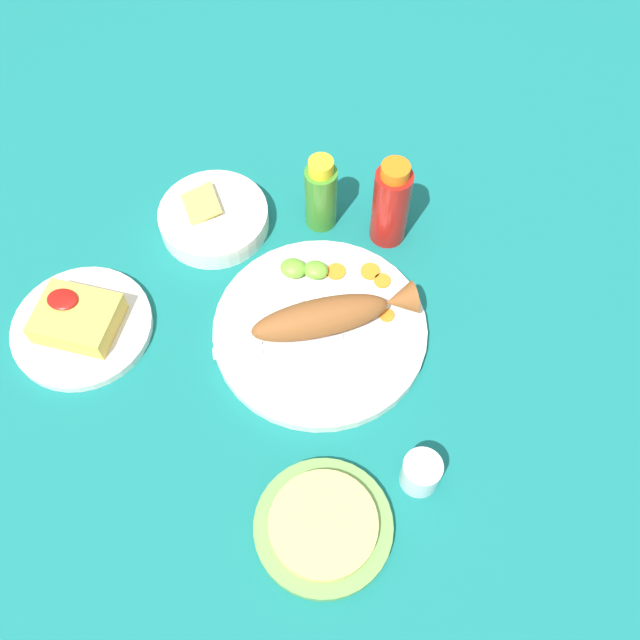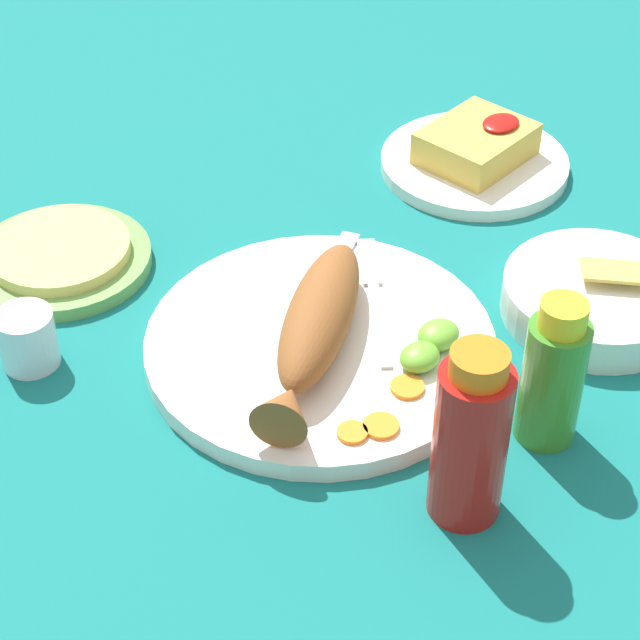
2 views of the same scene
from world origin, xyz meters
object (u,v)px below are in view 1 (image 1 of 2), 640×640
Objects in this scene: side_plate_fries at (82,327)px; tortilla_plate at (323,527)px; salt_cup at (420,474)px; main_plate at (320,330)px; guacamole_bowl at (214,218)px; fried_fish at (332,315)px; fork_far at (265,318)px; hot_sauce_bottle_red at (391,204)px; hot_sauce_bottle_green at (321,194)px; fork_near at (269,347)px.

side_plate_fries is 0.45m from tortilla_plate.
tortilla_plate is at bearing 41.28° from salt_cup.
main_plate reaches higher than side_plate_fries.
salt_cup is 0.31× the size of guacamole_bowl.
fried_fish reaches higher than fork_far.
hot_sauce_bottle_red is 0.89× the size of tortilla_plate.
salt_cup reaches higher than tortilla_plate.
hot_sauce_bottle_red is 0.28m from guacamole_bowl.
tortilla_plate is (-0.28, 0.42, -0.01)m from guacamole_bowl.
guacamole_bowl is at bearing 18.05° from hot_sauce_bottle_green.
main_plate is 0.04m from fried_fish.
side_plate_fries is at bearing 61.22° from guacamole_bowl.
fork_near is (0.06, 0.05, 0.01)m from main_plate.
guacamole_bowl is (0.27, 0.05, -0.05)m from hot_sauce_bottle_red.
guacamole_bowl is at bearing -60.81° from fried_fish.
salt_cup is (-0.16, 0.19, -0.02)m from fried_fish.
fried_fish is at bearing 147.99° from guacamole_bowl.
hot_sauce_bottle_red is at bearing -138.03° from fork_near.
hot_sauce_bottle_red is (-0.14, -0.21, 0.05)m from fork_far.
hot_sauce_bottle_green reaches higher than salt_cup.
fork_near is 0.28m from side_plate_fries.
hot_sauce_bottle_red is at bearing -131.49° from fried_fish.
hot_sauce_bottle_red is at bearing 179.39° from hot_sauce_bottle_green.
hot_sauce_bottle_red is 0.49m from side_plate_fries.
salt_cup is (-0.18, 0.18, 0.01)m from main_plate.
fried_fish is 0.20m from hot_sauce_bottle_green.
fried_fish is at bearing 108.58° from hot_sauce_bottle_green.
main_plate is 1.52× the size of side_plate_fries.
hot_sauce_bottle_green is at bearing -75.34° from tortilla_plate.
fried_fish is 1.50× the size of hot_sauce_bottle_red.
fried_fish is 0.10m from fork_far.
tortilla_plate is (-0.12, 0.47, -0.06)m from hot_sauce_bottle_green.
guacamole_bowl is (0.21, -0.15, 0.01)m from main_plate.
fried_fish is 1.73× the size of hot_sauce_bottle_green.
main_plate is 0.25m from salt_cup.
tortilla_plate is (-0.06, 0.28, -0.04)m from fried_fish.
side_plate_fries is (0.51, -0.10, -0.02)m from salt_cup.
tortilla_plate is at bearing 104.66° from hot_sauce_bottle_green.
hot_sauce_bottle_red is at bearing -169.22° from guacamole_bowl.
fork_near and fork_far have the same top height.
fried_fish is 0.36m from side_plate_fries.
fork_far is at bearing -88.68° from fork_near.
main_plate is 1.32× the size of fried_fish.
main_plate is at bearing 0.00° from fried_fish.
tortilla_plate is (-0.15, 0.26, -0.01)m from fork_far.
main_plate is at bearing -163.30° from fork_near.
fork_near is 1.01× the size of tortilla_plate.
hot_sauce_bottle_red is (-0.04, -0.19, 0.03)m from fried_fish.
fork_near is 0.05m from fork_far.
hot_sauce_bottle_red is 0.11m from hot_sauce_bottle_green.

